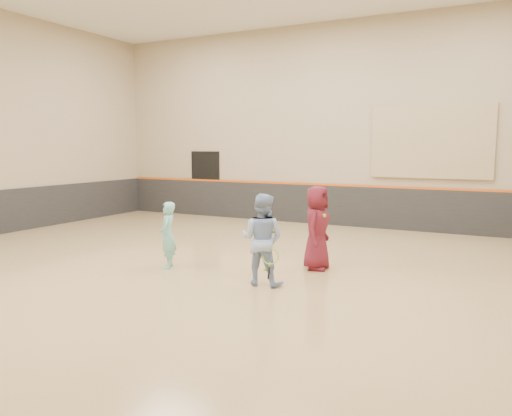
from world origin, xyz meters
The scene contains 13 objects.
room centered at (0.00, 0.00, 0.81)m, with size 15.04×12.04×6.22m.
wainscot_back centered at (0.00, 5.97, 0.60)m, with size 14.90×0.04×1.20m, color #232326.
accent_stripe centered at (0.00, 5.96, 1.22)m, with size 14.90×0.03×0.06m, color #D85914.
acoustic_panel centered at (2.80, 5.95, 2.50)m, with size 3.20×0.08×2.00m, color tan.
doorway centered at (-4.50, 5.98, 1.10)m, with size 1.10×0.05×2.20m, color black.
girl centered at (-1.11, -0.64, 0.65)m, with size 0.48×0.31×1.30m, color #7BD5D6.
instructor centered at (1.05, -0.85, 0.79)m, with size 0.77×0.60×1.58m, color #91ADE0.
young_man centered at (1.51, 0.60, 0.81)m, with size 0.79×0.52×1.63m, color maroon.
held_racket centered at (1.30, -1.03, 0.55)m, with size 0.31×0.31×0.57m, color #9CBF2A, non-canonical shape.
spare_racket centered at (-1.20, 4.11, 0.02)m, with size 0.73×0.73×0.04m, color gold, non-canonical shape.
ball_under_racket centered at (0.69, 0.03, 0.03)m, with size 0.07×0.07×0.07m, color yellow.
ball_in_hand centered at (1.73, 0.42, 1.09)m, with size 0.07×0.07×0.07m, color #B5C92E.
ball_beside_spare centered at (-0.15, 1.84, 0.03)m, with size 0.07×0.07×0.07m, color #B0CD2F.
Camera 1 is at (4.79, -8.38, 2.38)m, focal length 35.00 mm.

